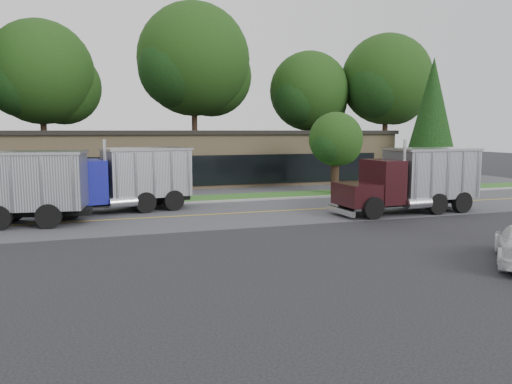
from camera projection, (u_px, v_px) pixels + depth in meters
ground at (272, 256)px, 17.18m from camera, size 140.00×140.00×0.00m
road at (213, 215)px, 25.67m from camera, size 60.00×8.00×0.02m
center_line at (213, 215)px, 25.67m from camera, size 60.00×0.12×0.01m
curb at (197, 203)px, 29.64m from camera, size 60.00×0.30×0.12m
grass_verge at (191, 199)px, 31.33m from camera, size 60.00×3.40×0.03m
far_parking at (178, 190)px, 36.05m from camera, size 60.00×7.00×0.02m
strip_mall at (190, 158)px, 42.08m from camera, size 32.00×12.00×4.00m
tree_far_b at (43, 78)px, 45.23m from camera, size 9.96×9.37×14.21m
tree_far_c at (195, 65)px, 49.36m from camera, size 11.75×11.06×16.77m
tree_far_d at (310, 95)px, 52.39m from camera, size 8.77×8.25×12.51m
tree_far_e at (387, 84)px, 52.83m from camera, size 10.09×9.49×14.39m
evergreen_right at (432, 115)px, 39.62m from camera, size 4.42×4.42×10.04m
tree_verge at (336, 142)px, 34.03m from camera, size 3.90×3.67×5.56m
dump_truck_blue at (127, 178)px, 26.61m from camera, size 7.85×4.12×3.36m
dump_truck_maroon at (414, 178)px, 26.26m from camera, size 7.90×3.02×3.36m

